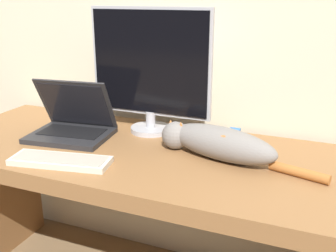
# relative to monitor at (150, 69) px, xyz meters

# --- Properties ---
(desk) EXTENTS (1.58, 0.67, 0.70)m
(desk) POSITION_rel_monitor_xyz_m (0.00, -0.20, -0.41)
(desk) COLOR olive
(desk) RESTS_ON ground_plane
(monitor) EXTENTS (0.52, 0.17, 0.51)m
(monitor) POSITION_rel_monitor_xyz_m (0.00, 0.00, 0.00)
(monitor) COLOR #B2B2B7
(monitor) RESTS_ON desk
(laptop) EXTENTS (0.34, 0.28, 0.23)m
(laptop) POSITION_rel_monitor_xyz_m (-0.27, -0.18, -0.22)
(laptop) COLOR #232326
(laptop) RESTS_ON desk
(external_keyboard) EXTENTS (0.36, 0.17, 0.02)m
(external_keyboard) POSITION_rel_monitor_xyz_m (-0.15, -0.43, -0.25)
(external_keyboard) COLOR beige
(external_keyboard) RESTS_ON desk
(cat) EXTENTS (0.60, 0.23, 0.12)m
(cat) POSITION_rel_monitor_xyz_m (0.33, -0.17, -0.21)
(cat) COLOR gray
(cat) RESTS_ON desk
(small_toy) EXTENTS (0.04, 0.04, 0.04)m
(small_toy) POSITION_rel_monitor_xyz_m (0.35, 0.04, -0.24)
(small_toy) COLOR #2D6BB7
(small_toy) RESTS_ON desk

